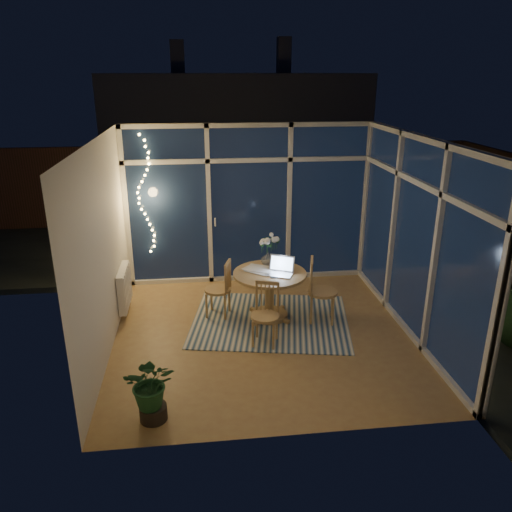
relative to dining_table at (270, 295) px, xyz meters
name	(u,v)px	position (x,y,z in m)	size (l,w,h in m)	color
floor	(265,335)	(-0.13, -0.49, -0.35)	(4.00, 4.00, 0.00)	olive
ceiling	(266,138)	(-0.13, -0.49, 2.25)	(4.00, 4.00, 0.00)	silver
wall_back	(249,204)	(-0.13, 1.51, 0.95)	(4.00, 0.04, 2.60)	silver
wall_front	(297,316)	(-0.13, -2.49, 0.95)	(4.00, 0.04, 2.60)	silver
wall_left	(103,250)	(-2.13, -0.49, 0.95)	(0.04, 4.00, 2.60)	silver
wall_right	(417,238)	(1.87, -0.49, 0.95)	(0.04, 4.00, 2.60)	silver
window_wall_back	(249,205)	(-0.13, 1.47, 0.95)	(4.00, 0.10, 2.60)	silver
window_wall_right	(414,238)	(1.83, -0.49, 0.95)	(0.10, 4.00, 2.60)	silver
radiator	(124,287)	(-2.07, 0.41, 0.05)	(0.10, 0.70, 0.58)	white
fairy_lights	(145,195)	(-1.78, 1.39, 1.17)	(0.24, 0.10, 1.85)	#FFCD66
garden_patio	(257,229)	(0.37, 4.51, -0.41)	(12.00, 6.00, 0.10)	black
garden_fence	(233,184)	(-0.13, 5.01, 0.55)	(11.00, 0.08, 1.80)	#372514
neighbour_roof	(235,115)	(0.17, 8.01, 1.85)	(7.00, 3.00, 2.20)	#34363E
garden_shrubs	(201,230)	(-0.93, 2.91, 0.10)	(0.90, 0.90, 0.90)	black
rug	(270,320)	(0.00, -0.10, -0.34)	(2.18, 1.75, 0.01)	beige
dining_table	(270,295)	(0.00, 0.00, 0.00)	(1.03, 1.03, 0.70)	#A67A4B
chair_left	(218,288)	(-0.73, 0.16, 0.08)	(0.40, 0.40, 0.85)	#A67A4B
chair_right	(323,290)	(0.72, -0.18, 0.12)	(0.44, 0.44, 0.94)	#A67A4B
chair_front	(265,315)	(-0.16, -0.73, 0.07)	(0.39, 0.39, 0.84)	#A67A4B
laptop	(279,266)	(0.12, -0.09, 0.48)	(0.35, 0.30, 0.26)	silver
flower_vase	(268,258)	(0.01, 0.30, 0.46)	(0.20, 0.20, 0.21)	white
bowl	(288,270)	(0.27, 0.03, 0.37)	(0.15, 0.15, 0.04)	white
newspapers	(259,269)	(-0.14, 0.11, 0.36)	(0.37, 0.28, 0.02)	silver
phone	(274,277)	(0.03, -0.18, 0.35)	(0.10, 0.05, 0.01)	black
potted_plant	(151,388)	(-1.49, -2.08, 0.03)	(0.54, 0.47, 0.76)	#184421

